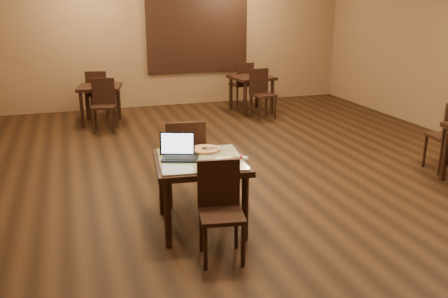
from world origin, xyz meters
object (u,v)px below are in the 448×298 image
object	(u,v)px
other_table_b	(100,92)
other_table_b_chair_far	(98,91)
pizza_pan	(205,150)
other_table_a	(251,82)
chair_main_near	(220,204)
chair_main_far	(185,158)
other_table_a_chair_near	(261,91)
other_table_b_chair_near	(103,102)
tiled_table	(201,168)
other_table_a_chair_far	(243,82)
laptop	(179,151)

from	to	relation	value
other_table_b	other_table_b_chair_far	xyz separation A→B (m)	(-0.02, 0.56, -0.07)
pizza_pan	other_table_a	world-z (taller)	pizza_pan
pizza_pan	chair_main_near	bearing A→B (deg)	-97.10
chair_main_far	other_table_a_chair_near	bearing A→B (deg)	-114.55
other_table_b_chair_far	other_table_a	bearing A→B (deg)	-177.94
chair_main_far	other_table_b_chair_far	distance (m)	4.91
other_table_b	chair_main_near	bearing A→B (deg)	-71.92
other_table_a	other_table_a_chair_near	distance (m)	0.58
pizza_pan	other_table_b_chair_far	xyz separation A→B (m)	(-0.80, 5.24, -0.23)
other_table_a_chair_near	other_table_b_chair_near	xyz separation A→B (m)	(-3.13, -0.03, -0.02)
tiled_table	chair_main_near	distance (m)	0.64
pizza_pan	other_table_b_chair_near	size ratio (longest dim) A/B	0.35
pizza_pan	other_table_a_chair_far	world-z (taller)	other_table_a_chair_far
tiled_table	other_table_a	xyz separation A→B (m)	(2.49, 4.97, -0.02)
other_table_a_chair_near	other_table_b_chair_far	distance (m)	3.34
tiled_table	other_table_a_chair_near	xyz separation A→B (m)	(2.48, 4.39, -0.10)
laptop	other_table_b	world-z (taller)	laptop
laptop	other_table_b_chair_near	world-z (taller)	laptop
other_table_b_chair_far	chair_main_far	bearing A→B (deg)	108.91
pizza_pan	other_table_b	bearing A→B (deg)	99.49
tiled_table	other_table_b_chair_far	world-z (taller)	other_table_b_chair_far
chair_main_far	other_table_a_chair_far	distance (m)	5.54
tiled_table	other_table_a	distance (m)	5.56
other_table_a_chair_near	other_table_a_chair_far	size ratio (longest dim) A/B	1.00
other_table_a_chair_near	other_table_b_chair_far	size ratio (longest dim) A/B	1.04
chair_main_near	other_table_b_chair_near	distance (m)	5.03
chair_main_far	laptop	bearing A→B (deg)	78.57
tiled_table	chair_main_far	size ratio (longest dim) A/B	0.99
pizza_pan	other_table_b_chair_far	bearing A→B (deg)	98.67
chair_main_near	other_table_b_chair_far	size ratio (longest dim) A/B	0.96
laptop	other_table_a	size ratio (longest dim) A/B	0.46
laptop	other_table_a_chair_far	bearing A→B (deg)	83.37
laptop	other_table_a_chair_near	size ratio (longest dim) A/B	0.43
other_table_b	other_table_a	bearing A→B (deg)	12.07
tiled_table	other_table_a_chair_far	size ratio (longest dim) A/B	1.03
laptop	other_table_a_chair_far	xyz separation A→B (m)	(2.71, 5.44, -0.27)
other_table_b_chair_near	other_table_a	bearing A→B (deg)	22.11
other_table_a	other_table_b_chair_far	xyz separation A→B (m)	(-3.17, 0.51, -0.10)
other_table_a_chair_near	other_table_a	bearing A→B (deg)	81.03
other_table_a	other_table_a_chair_near	xyz separation A→B (m)	(-0.01, -0.58, -0.08)
other_table_b	other_table_b_chair_far	world-z (taller)	other_table_b_chair_far
pizza_pan	other_table_b_chair_near	xyz separation A→B (m)	(-0.77, 4.12, -0.23)
other_table_a_chair_far	other_table_b_chair_far	distance (m)	3.18
laptop	chair_main_near	bearing A→B (deg)	-53.90
pizza_pan	other_table_a_chair_far	xyz separation A→B (m)	(2.39, 5.31, -0.21)
other_table_b_chair_near	other_table_b	bearing A→B (deg)	102.80
laptop	other_table_a_chair_far	size ratio (longest dim) A/B	0.43
chair_main_far	other_table_b_chair_far	size ratio (longest dim) A/B	1.07
chair_main_near	other_table_b	world-z (taller)	chair_main_near
tiled_table	chair_main_far	xyz separation A→B (m)	(-0.01, 0.61, -0.08)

